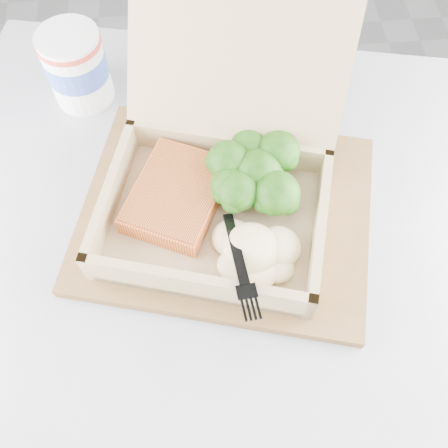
{
  "coord_description": "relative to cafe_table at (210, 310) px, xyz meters",
  "views": [
    {
      "loc": [
        0.42,
        -0.87,
        1.21
      ],
      "look_at": [
        0.44,
        -0.62,
        0.74
      ],
      "focal_mm": 40.0,
      "sensor_mm": 36.0,
      "label": 1
    }
  ],
  "objects": [
    {
      "name": "floor",
      "position": [
        -0.42,
        0.63,
        -0.52
      ],
      "size": [
        4.0,
        4.0,
        0.0
      ],
      "primitive_type": "plane",
      "color": "#97979C",
      "rests_on": "ground"
    },
    {
      "name": "cafe_table",
      "position": [
        0.0,
        0.0,
        0.0
      ],
      "size": [
        0.84,
        0.84,
        0.7
      ],
      "rotation": [
        0.0,
        0.0,
        -0.22
      ],
      "color": "black",
      "rests_on": "floor"
    },
    {
      "name": "serving_tray",
      "position": [
        0.03,
        0.05,
        0.19
      ],
      "size": [
        0.39,
        0.34,
        0.01
      ],
      "primitive_type": "cube",
      "rotation": [
        0.0,
        0.0,
        -0.26
      ],
      "color": "brown",
      "rests_on": "cafe_table"
    },
    {
      "name": "takeout_container",
      "position": [
        0.03,
        0.08,
        0.24
      ],
      "size": [
        0.31,
        0.35,
        0.2
      ],
      "rotation": [
        0.0,
        0.0,
        -0.28
      ],
      "color": "tan",
      "rests_on": "serving_tray"
    },
    {
      "name": "salmon_fillet",
      "position": [
        -0.03,
        0.06,
        0.22
      ],
      "size": [
        0.13,
        0.15,
        0.03
      ],
      "primitive_type": "cube",
      "rotation": [
        0.0,
        0.0,
        -0.44
      ],
      "color": "orange",
      "rests_on": "takeout_container"
    },
    {
      "name": "broccoli_pile",
      "position": [
        0.06,
        0.07,
        0.22
      ],
      "size": [
        0.12,
        0.12,
        0.04
      ],
      "primitive_type": null,
      "color": "#31751A",
      "rests_on": "takeout_container"
    },
    {
      "name": "mashed_potatoes",
      "position": [
        0.05,
        -0.01,
        0.22
      ],
      "size": [
        0.1,
        0.09,
        0.03
      ],
      "primitive_type": "ellipsoid",
      "color": "beige",
      "rests_on": "takeout_container"
    },
    {
      "name": "plastic_fork",
      "position": [
        0.03,
        0.0,
        0.23
      ],
      "size": [
        0.03,
        0.14,
        0.03
      ],
      "rotation": [
        0.0,
        0.0,
        3.22
      ],
      "color": "black",
      "rests_on": "mashed_potatoes"
    },
    {
      "name": "paper_cup",
      "position": [
        -0.14,
        0.26,
        0.23
      ],
      "size": [
        0.08,
        0.08,
        0.1
      ],
      "color": "white",
      "rests_on": "cafe_table"
    },
    {
      "name": "receipt",
      "position": [
        0.07,
        0.22,
        0.18
      ],
      "size": [
        0.16,
        0.17,
        0.0
      ],
      "primitive_type": "cube",
      "rotation": [
        0.0,
        0.0,
        -0.66
      ],
      "color": "white",
      "rests_on": "cafe_table"
    }
  ]
}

